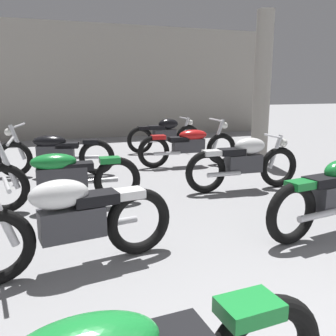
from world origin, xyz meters
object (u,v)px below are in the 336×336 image
motorcycle_left_row_3 (55,152)px  motorcycle_left_row_1 (71,220)px  motorcycle_right_row_4 (165,134)px  motorcycle_left_row_2 (61,176)px  motorcycle_right_row_3 (189,145)px  support_pillar (262,89)px  motorcycle_right_row_2 (244,162)px  motorcycle_right_row_1 (336,194)px

motorcycle_left_row_3 → motorcycle_left_row_1: bearing=-90.9°
motorcycle_right_row_4 → motorcycle_left_row_2: bearing=-126.6°
motorcycle_left_row_2 → motorcycle_left_row_1: bearing=-91.2°
motorcycle_left_row_1 → motorcycle_right_row_3: size_ratio=0.91×
support_pillar → motorcycle_right_row_2: 2.71m
motorcycle_left_row_3 → motorcycle_right_row_3: bearing=-0.4°
motorcycle_left_row_2 → motorcycle_right_row_3: 3.37m
motorcycle_right_row_3 → motorcycle_right_row_2: bearing=-86.9°
motorcycle_right_row_1 → motorcycle_right_row_4: 5.76m
motorcycle_right_row_2 → motorcycle_right_row_3: size_ratio=0.91×
motorcycle_left_row_2 → motorcycle_right_row_2: size_ratio=1.10×
motorcycle_right_row_3 → motorcycle_left_row_2: bearing=-143.8°
motorcycle_right_row_1 → motorcycle_left_row_1: bearing=177.3°
motorcycle_left_row_1 → motorcycle_right_row_1: (2.87, -0.13, 0.00)m
support_pillar → motorcycle_right_row_4: support_pillar is taller
motorcycle_left_row_1 → motorcycle_right_row_2: (2.87, 1.80, 0.00)m
motorcycle_left_row_3 → motorcycle_right_row_4: 3.32m
motorcycle_left_row_3 → motorcycle_right_row_2: size_ratio=1.08×
motorcycle_right_row_2 → motorcycle_right_row_3: 2.02m
motorcycle_left_row_1 → motorcycle_left_row_2: 1.82m
motorcycle_right_row_1 → motorcycle_left_row_2: bearing=145.4°
motorcycle_left_row_2 → motorcycle_right_row_1: bearing=-34.6°
motorcycle_left_row_3 → motorcycle_left_row_2: bearing=-90.7°
motorcycle_right_row_2 → motorcycle_right_row_3: (-0.11, 2.01, -0.01)m
motorcycle_right_row_2 → motorcycle_right_row_4: bearing=90.2°
support_pillar → motorcycle_left_row_2: 4.90m
motorcycle_left_row_2 → motorcycle_right_row_2: bearing=-0.4°
support_pillar → motorcycle_left_row_1: support_pillar is taller
motorcycle_left_row_3 → motorcycle_right_row_1: motorcycle_left_row_3 is taller
motorcycle_right_row_3 → support_pillar: bearing=-3.3°
support_pillar → motorcycle_right_row_2: support_pillar is taller
support_pillar → motorcycle_left_row_2: size_ratio=1.47×
motorcycle_left_row_3 → motorcycle_right_row_4: bearing=32.6°
motorcycle_left_row_2 → motorcycle_left_row_3: bearing=89.3°
motorcycle_right_row_2 → motorcycle_left_row_1: bearing=-147.8°
motorcycle_left_row_2 → motorcycle_right_row_2: (2.83, -0.02, 0.01)m
motorcycle_right_row_1 → support_pillar: bearing=68.3°
support_pillar → motorcycle_right_row_3: support_pillar is taller
motorcycle_right_row_1 → motorcycle_right_row_4: bearing=90.2°
motorcycle_right_row_1 → motorcycle_right_row_4: size_ratio=1.00×
motorcycle_left_row_1 → motorcycle_right_row_4: 6.31m
motorcycle_right_row_1 → motorcycle_right_row_4: same height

